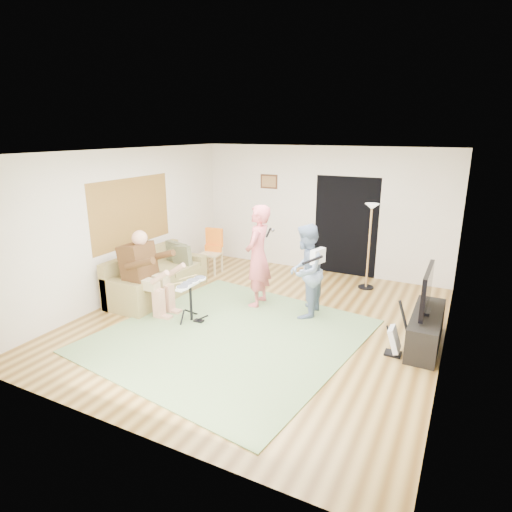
{
  "coord_description": "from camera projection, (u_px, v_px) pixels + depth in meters",
  "views": [
    {
      "loc": [
        2.84,
        -5.74,
        3.0
      ],
      "look_at": [
        -0.21,
        0.3,
        1.01
      ],
      "focal_mm": 30.0,
      "sensor_mm": 36.0,
      "label": 1
    }
  ],
  "objects": [
    {
      "name": "sofa",
      "position": [
        155.0,
        281.0,
        8.05
      ],
      "size": [
        0.84,
        2.05,
        0.83
      ],
      "color": "olive",
      "rests_on": "floor"
    },
    {
      "name": "singer",
      "position": [
        258.0,
        256.0,
        7.42
      ],
      "size": [
        0.49,
        0.7,
        1.8
      ],
      "primitive_type": "imported",
      "rotation": [
        0.0,
        0.0,
        -1.47
      ],
      "color": "#CE595E",
      "rests_on": "floor"
    },
    {
      "name": "walls",
      "position": [
        260.0,
        241.0,
        6.61
      ],
      "size": [
        5.5,
        6.0,
        2.7
      ],
      "primitive_type": null,
      "color": "beige",
      "rests_on": "floor"
    },
    {
      "name": "microphone",
      "position": [
        269.0,
        233.0,
        7.21
      ],
      "size": [
        0.06,
        0.06,
        0.24
      ],
      "primitive_type": null,
      "color": "black",
      "rests_on": "singer"
    },
    {
      "name": "guitar_spare",
      "position": [
        395.0,
        339.0,
        5.88
      ],
      "size": [
        0.3,
        0.26,
        0.82
      ],
      "color": "black",
      "rests_on": "floor"
    },
    {
      "name": "television",
      "position": [
        427.0,
        290.0,
        6.0
      ],
      "size": [
        0.06,
        1.01,
        0.62
      ],
      "primitive_type": "cube",
      "color": "black",
      "rests_on": "tv_cabinet"
    },
    {
      "name": "torchiere_lamp",
      "position": [
        370.0,
        231.0,
        8.16
      ],
      "size": [
        0.3,
        0.3,
        1.68
      ],
      "color": "black",
      "rests_on": "floor"
    },
    {
      "name": "picture_frame",
      "position": [
        269.0,
        182.0,
        9.56
      ],
      "size": [
        0.42,
        0.03,
        0.32
      ],
      "primitive_type": "cube",
      "color": "#3F2314",
      "rests_on": "walls"
    },
    {
      "name": "ceiling",
      "position": [
        260.0,
        152.0,
        6.23
      ],
      "size": [
        6.0,
        6.0,
        0.0
      ],
      "primitive_type": "plane",
      "rotation": [
        3.14,
        0.0,
        0.0
      ],
      "color": "white",
      "rests_on": "walls"
    },
    {
      "name": "doorway",
      "position": [
        346.0,
        227.0,
        9.02
      ],
      "size": [
        2.1,
        0.0,
        2.1
      ],
      "primitive_type": "plane",
      "rotation": [
        1.57,
        0.0,
        0.0
      ],
      "color": "black",
      "rests_on": "walls"
    },
    {
      "name": "tv_cabinet",
      "position": [
        426.0,
        329.0,
        6.15
      ],
      "size": [
        0.4,
        1.4,
        0.5
      ],
      "primitive_type": "cube",
      "color": "black",
      "rests_on": "floor"
    },
    {
      "name": "floor",
      "position": [
        259.0,
        321.0,
        7.0
      ],
      "size": [
        6.0,
        6.0,
        0.0
      ],
      "primitive_type": "plane",
      "color": "brown",
      "rests_on": "ground"
    },
    {
      "name": "guitar_held",
      "position": [
        318.0,
        256.0,
        6.84
      ],
      "size": [
        0.27,
        0.61,
        0.26
      ],
      "primitive_type": null,
      "rotation": [
        0.0,
        0.0,
        -0.27
      ],
      "color": "white",
      "rests_on": "guitarist"
    },
    {
      "name": "drummer",
      "position": [
        148.0,
        281.0,
        7.23
      ],
      "size": [
        0.92,
        0.52,
        1.42
      ],
      "color": "#4B2D15",
      "rests_on": "sofa"
    },
    {
      "name": "window_blinds",
      "position": [
        132.0,
        212.0,
        7.92
      ],
      "size": [
        0.0,
        2.05,
        2.05
      ],
      "primitive_type": "plane",
      "rotation": [
        1.57,
        0.0,
        1.57
      ],
      "color": "olive",
      "rests_on": "walls"
    },
    {
      "name": "guitarist",
      "position": [
        306.0,
        271.0,
        7.0
      ],
      "size": [
        0.65,
        0.8,
        1.57
      ],
      "primitive_type": "imported",
      "rotation": [
        0.0,
        0.0,
        -1.5
      ],
      "color": "#7186A6",
      "rests_on": "floor"
    },
    {
      "name": "area_rug",
      "position": [
        231.0,
        335.0,
        6.49
      ],
      "size": [
        3.96,
        4.09,
        0.02
      ],
      "primitive_type": "cube",
      "rotation": [
        0.0,
        0.0,
        -0.14
      ],
      "color": "#63814E",
      "rests_on": "floor"
    },
    {
      "name": "drum_kit",
      "position": [
        191.0,
        303.0,
        6.93
      ],
      "size": [
        0.38,
        0.68,
        0.7
      ],
      "color": "black",
      "rests_on": "floor"
    },
    {
      "name": "dining_chair",
      "position": [
        212.0,
        257.0,
        9.3
      ],
      "size": [
        0.45,
        0.47,
        0.97
      ],
      "rotation": [
        0.0,
        0.0,
        0.09
      ],
      "color": "#C8B582",
      "rests_on": "floor"
    }
  ]
}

